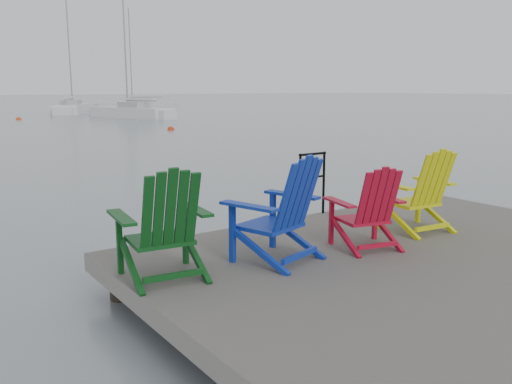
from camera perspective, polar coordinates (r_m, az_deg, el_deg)
ground at (r=6.19m, az=19.17°, el=-11.45°), size 400.00×400.00×0.00m
dock at (r=6.07m, az=19.37°, el=-8.40°), size 6.00×5.00×1.40m
handrail at (r=7.69m, az=5.93°, el=1.50°), size 0.48×0.04×0.90m
chair_green at (r=5.14m, az=-9.69°, el=-3.30°), size 0.93×0.87×1.08m
chair_blue at (r=5.61m, az=2.62°, el=-1.80°), size 1.03×0.98×1.11m
chair_red at (r=6.18m, az=11.77°, el=-1.61°), size 0.86×0.82×0.94m
chair_yellow at (r=7.10m, az=16.93°, el=0.17°), size 0.90×0.84×1.04m
sailboat_near at (r=43.88m, az=-12.98°, el=8.08°), size 4.28×8.05×10.85m
sailboat_mid at (r=53.84m, az=-18.80°, el=8.25°), size 5.85×8.86×12.03m
sailboat_far at (r=60.64m, az=-12.47°, el=8.80°), size 7.74×5.67×10.83m
buoy_c at (r=30.74m, az=-8.96°, el=6.48°), size 0.40×0.40×0.40m
buoy_d at (r=43.88m, az=-23.70°, el=6.99°), size 0.40×0.40×0.40m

